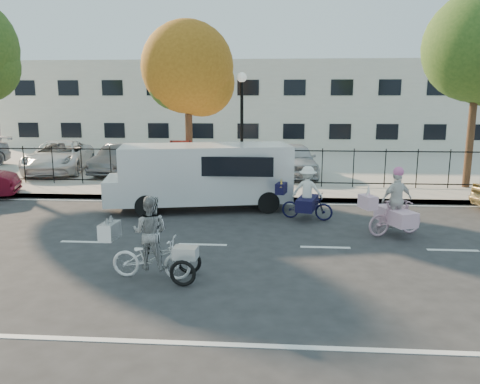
# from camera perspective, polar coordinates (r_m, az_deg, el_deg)

# --- Properties ---
(ground) EXTENTS (120.00, 120.00, 0.00)m
(ground) POSITION_cam_1_polar(r_m,az_deg,el_deg) (11.64, -4.59, -6.43)
(ground) COLOR #333334
(road_markings) EXTENTS (60.00, 9.52, 0.01)m
(road_markings) POSITION_cam_1_polar(r_m,az_deg,el_deg) (11.64, -4.59, -6.41)
(road_markings) COLOR silver
(road_markings) RESTS_ON ground
(curb) EXTENTS (60.00, 0.10, 0.15)m
(curb) POSITION_cam_1_polar(r_m,az_deg,el_deg) (16.46, -1.94, -0.81)
(curb) COLOR #A8A399
(curb) RESTS_ON ground
(sidewalk) EXTENTS (60.00, 2.20, 0.15)m
(sidewalk) POSITION_cam_1_polar(r_m,az_deg,el_deg) (17.48, -1.58, -0.08)
(sidewalk) COLOR #A8A399
(sidewalk) RESTS_ON ground
(parking_lot) EXTENTS (60.00, 15.60, 0.15)m
(parking_lot) POSITION_cam_1_polar(r_m,az_deg,el_deg) (26.23, 0.36, 3.79)
(parking_lot) COLOR #A8A399
(parking_lot) RESTS_ON ground
(iron_fence) EXTENTS (58.00, 0.06, 1.50)m
(iron_fence) POSITION_cam_1_polar(r_m,az_deg,el_deg) (18.42, -1.25, 3.12)
(iron_fence) COLOR black
(iron_fence) RESTS_ON sidewalk
(building) EXTENTS (34.00, 10.00, 6.00)m
(building) POSITION_cam_1_polar(r_m,az_deg,el_deg) (35.99, 1.44, 10.53)
(building) COLOR silver
(building) RESTS_ON ground
(lamppost) EXTENTS (0.36, 0.36, 4.33)m
(lamppost) POSITION_cam_1_polar(r_m,az_deg,el_deg) (17.79, 0.22, 9.98)
(lamppost) COLOR black
(lamppost) RESTS_ON sidewalk
(street_sign) EXTENTS (0.85, 0.06, 1.80)m
(street_sign) POSITION_cam_1_polar(r_m,az_deg,el_deg) (18.23, -7.20, 4.58)
(street_sign) COLOR black
(street_sign) RESTS_ON sidewalk
(zebra_trike) EXTENTS (1.98, 0.79, 1.69)m
(zebra_trike) POSITION_cam_1_polar(r_m,az_deg,el_deg) (9.51, -10.78, -6.58)
(zebra_trike) COLOR white
(zebra_trike) RESTS_ON ground
(unicorn_bike) EXTENTS (1.84, 1.34, 1.83)m
(unicorn_bike) POSITION_cam_1_polar(r_m,az_deg,el_deg) (12.86, 18.36, -2.13)
(unicorn_bike) COLOR #D5A2B6
(unicorn_bike) RESTS_ON ground
(bull_bike) EXTENTS (1.77, 1.24, 1.59)m
(bull_bike) POSITION_cam_1_polar(r_m,az_deg,el_deg) (13.98, 8.10, -0.76)
(bull_bike) COLOR black
(bull_bike) RESTS_ON ground
(white_van) EXTENTS (6.17, 3.03, 2.08)m
(white_van) POSITION_cam_1_polar(r_m,az_deg,el_deg) (15.17, -4.57, 2.23)
(white_van) COLOR white
(white_van) RESTS_ON ground
(lot_car_b) EXTENTS (3.29, 5.52, 1.44)m
(lot_car_b) POSITION_cam_1_polar(r_m,az_deg,el_deg) (23.36, -21.18, 4.04)
(lot_car_b) COLOR silver
(lot_car_b) RESTS_ON parking_lot
(lot_car_c) EXTENTS (1.65, 4.03, 1.30)m
(lot_car_c) POSITION_cam_1_polar(r_m,az_deg,el_deg) (22.16, -14.55, 3.90)
(lot_car_c) COLOR #4B4D52
(lot_car_c) RESTS_ON parking_lot
(lot_car_d) EXTENTS (2.11, 4.40, 1.45)m
(lot_car_d) POSITION_cam_1_polar(r_m,az_deg,el_deg) (20.91, 6.63, 3.97)
(lot_car_d) COLOR #B2B5BB
(lot_car_d) RESTS_ON parking_lot
(tree_mid) EXTENTS (3.56, 3.53, 6.47)m
(tree_mid) POSITION_cam_1_polar(r_m,az_deg,el_deg) (18.60, -5.93, 14.35)
(tree_mid) COLOR #442D1D
(tree_mid) RESTS_ON ground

